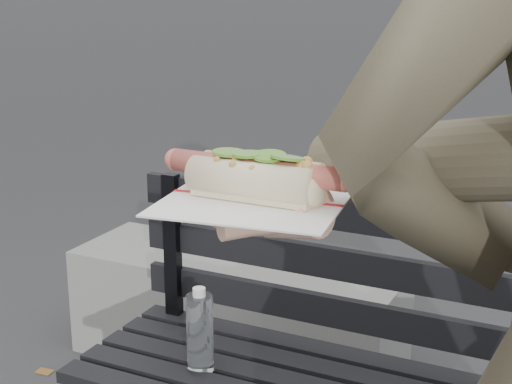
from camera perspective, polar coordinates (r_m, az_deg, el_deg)
park_bench at (r=1.86m, az=9.87°, el=-12.61°), size 1.50×0.44×0.88m
concrete_block at (r=2.88m, az=-1.45°, el=-8.73°), size 1.20×0.40×0.40m
held_hotdog at (r=0.83m, az=14.19°, el=1.74°), size 0.63×0.32×0.20m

